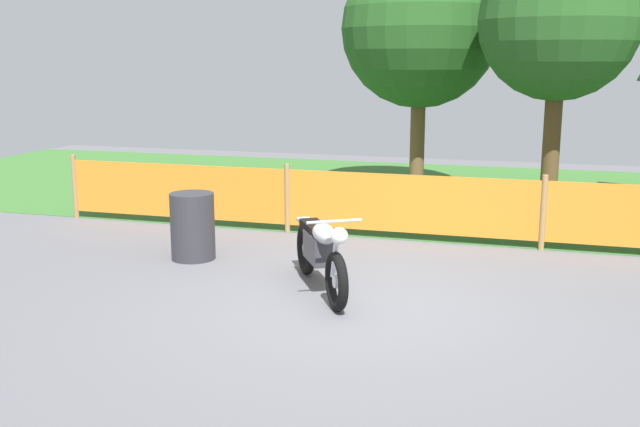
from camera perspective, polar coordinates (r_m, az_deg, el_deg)
ground at (r=8.09m, az=3.30°, el=-6.91°), size 24.00×24.00×0.02m
grass_verge at (r=14.66m, az=9.50°, el=1.55°), size 24.00×7.97×0.01m
barrier_fence at (r=10.69m, az=6.90°, el=0.73°), size 11.22×0.08×1.05m
tree_leftmost at (r=14.31m, az=7.77°, el=13.94°), size 2.95×2.95×4.62m
tree_near_left at (r=12.57m, az=18.02°, el=13.94°), size 2.54×2.54×4.46m
motorcycle_lead at (r=8.31m, az=0.04°, el=-2.98°), size 1.13×1.78×0.95m
oil_drum at (r=9.81m, az=-9.83°, el=-0.97°), size 0.58×0.58×0.88m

